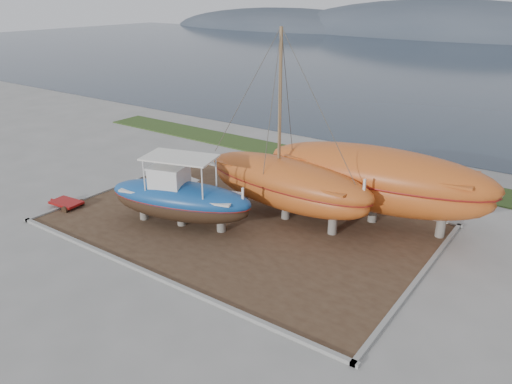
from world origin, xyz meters
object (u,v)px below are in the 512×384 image
Objects in this scene: white_dinghy at (176,183)px; orange_sailboat at (288,129)px; red_trailer at (67,204)px; blue_caique at (180,192)px; orange_bare_hull at (375,187)px.

white_dinghy is 8.26m from orange_sailboat.
orange_sailboat reaches higher than red_trailer.
orange_sailboat reaches higher than white_dinghy.
blue_caique is 6.08m from orange_sailboat.
blue_caique reaches higher than white_dinghy.
orange_sailboat is (3.83, 3.70, 2.92)m from blue_caique.
white_dinghy is at bearing -170.08° from orange_bare_hull.
orange_bare_hull reaches higher than red_trailer.
blue_caique is 1.98× the size of white_dinghy.
blue_caique is at bearing 11.46° from red_trailer.
orange_sailboat is at bearing 27.68° from blue_caique.
white_dinghy is 1.49× the size of red_trailer.
orange_bare_hull is at bearing 23.93° from red_trailer.
orange_sailboat is at bearing -154.51° from orange_bare_hull.
orange_bare_hull reaches higher than blue_caique.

